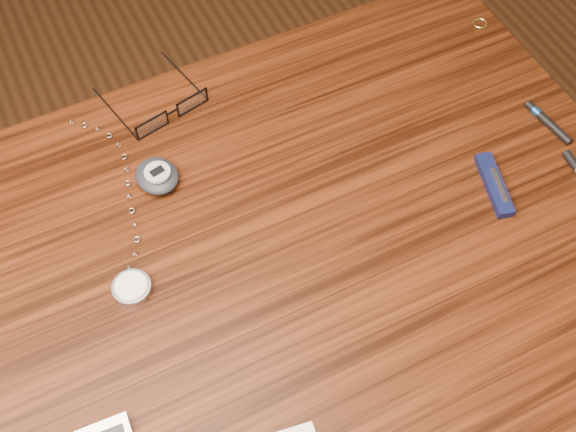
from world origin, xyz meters
The scene contains 8 objects.
ground centered at (0.00, 0.00, 0.00)m, with size 3.80×3.80×0.00m, color #472814.
desk centered at (0.00, 0.00, 0.65)m, with size 1.00×0.70×0.75m.
eyeglasses centered at (-0.04, 0.27, 0.76)m, with size 0.14×0.15×0.03m.
gold_ring centered at (0.47, 0.23, 0.75)m, with size 0.02×0.02×0.00m, color #ECD068.
pocket_watch centered at (-0.18, 0.04, 0.76)m, with size 0.09×0.32×0.02m.
pedometer centered at (-0.09, 0.17, 0.76)m, with size 0.07×0.07×0.03m.
pocket_knife centered at (0.31, -0.04, 0.76)m, with size 0.05×0.10×0.01m.
black_blue_pen centered at (0.44, 0.02, 0.76)m, with size 0.02×0.09×0.01m.
Camera 1 is at (-0.18, -0.41, 1.54)m, focal length 45.00 mm.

